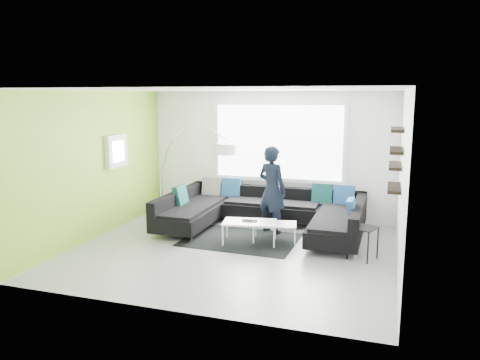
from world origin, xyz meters
name	(u,v)px	position (x,y,z in m)	size (l,w,h in m)	color
ground	(234,250)	(0.00, 0.00, 0.00)	(5.50, 5.50, 0.00)	gray
room_shell	(239,147)	(0.04, 0.21, 1.81)	(5.54, 5.04, 2.82)	white
sectional_sofa	(263,214)	(0.19, 1.25, 0.37)	(3.90, 2.42, 0.84)	black
rug	(240,240)	(-0.07, 0.59, 0.01)	(2.10, 1.53, 0.01)	black
coffee_table	(262,231)	(0.36, 0.60, 0.21)	(1.26, 0.73, 0.41)	white
arc_lamp	(161,171)	(-2.32, 1.79, 1.03)	(1.93, 0.80, 2.06)	silver
side_table	(363,243)	(2.20, 0.23, 0.28)	(0.40, 0.40, 0.55)	black
person	(272,190)	(0.37, 1.26, 0.87)	(0.75, 0.64, 1.74)	black
laptop	(249,221)	(0.15, 0.45, 0.42)	(0.30, 0.21, 0.02)	black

